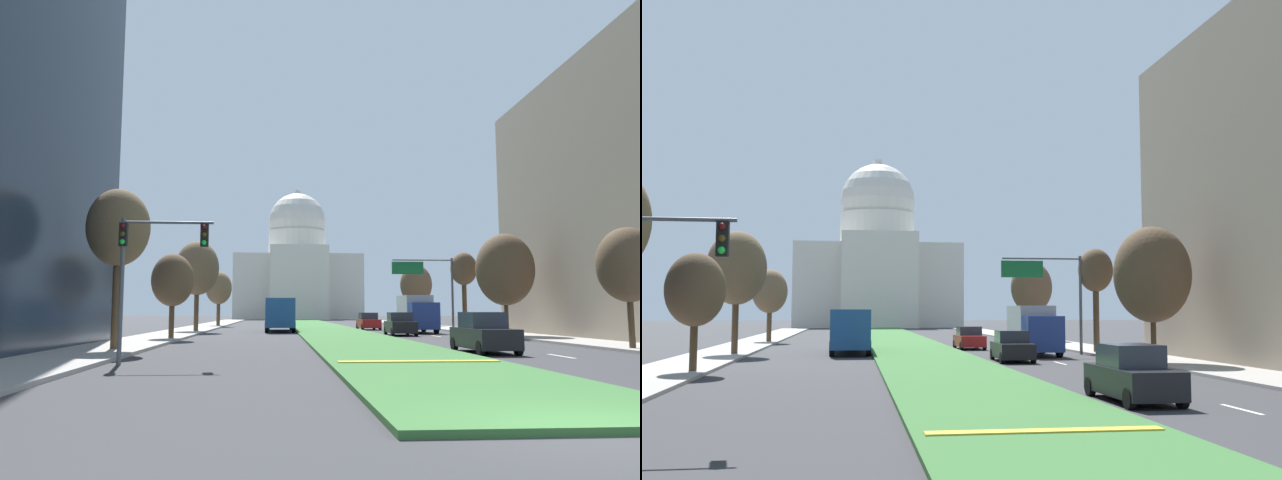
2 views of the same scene
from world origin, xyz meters
The scene contains 24 objects.
ground_plane centered at (0.00, 65.47, 0.00)m, with size 288.08×288.08×0.00m, color #333335.
grass_median centered at (0.00, 58.93, 0.07)m, with size 6.18×117.85×0.14m, color #386B33.
median_curb_nose centered at (0.00, 11.59, 0.16)m, with size 5.56×0.50×0.04m, color gold.
lane_dashes_right centered at (6.98, 42.47, 0.00)m, with size 0.16×57.11×0.01m.
sidewalk_left centered at (-12.87, 52.38, 0.07)m, with size 4.00×117.85×0.15m, color #9E9991.
sidewalk_right centered at (12.87, 52.38, 0.07)m, with size 4.00×117.85×0.15m, color #9E9991.
capitol_building centered at (0.00, 130.16, 10.68)m, with size 28.14×27.93×30.26m.
traffic_light_near_left centered at (-9.52, 12.87, 3.80)m, with size 3.34×0.35×5.20m.
overhead_guide_sign centered at (8.55, 42.75, 4.64)m, with size 5.46×0.20×6.50m.
street_tree_left_near centered at (-12.28, 19.54, 5.71)m, with size 2.91×2.91×7.59m.
street_tree_right_near centered at (11.76, 18.27, 4.03)m, with size 2.85×2.85×5.84m.
street_tree_left_mid centered at (-11.59, 30.64, 3.83)m, with size 2.73×2.73×5.57m.
street_tree_right_mid centered at (11.51, 32.94, 4.82)m, with size 4.13×4.13×7.41m.
street_tree_left_far centered at (-11.86, 44.76, 5.61)m, with size 3.83×3.83×8.04m.
street_tree_right_far centered at (11.69, 42.98, 5.42)m, with size 2.32×2.32×7.03m.
street_tree_left_distant centered at (-11.73, 63.86, 4.54)m, with size 3.12×3.12×6.54m.
street_tree_right_distant centered at (11.98, 62.40, 5.00)m, with size 3.82×3.82×7.40m.
sedan_lead_stopped centered at (4.49, 17.83, 0.84)m, with size 1.89×4.52×1.82m.
sedan_midblock centered at (4.64, 36.87, 0.82)m, with size 2.12×4.60×1.76m.
sedan_distant centered at (4.31, 50.59, 0.79)m, with size 1.98×4.16×1.69m.
sedan_far_horizon centered at (-4.58, 67.32, 0.85)m, with size 2.09×4.39×1.82m.
sedan_very_far centered at (-4.10, 84.79, 0.85)m, with size 1.88×4.53×1.84m.
box_truck_delivery centered at (7.27, 42.40, 1.68)m, with size 2.40×6.40×3.20m.
city_bus centered at (-4.49, 46.96, 1.77)m, with size 2.62×11.00×2.95m.
Camera 1 is at (-4.89, -8.91, 1.88)m, focal length 33.66 mm.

